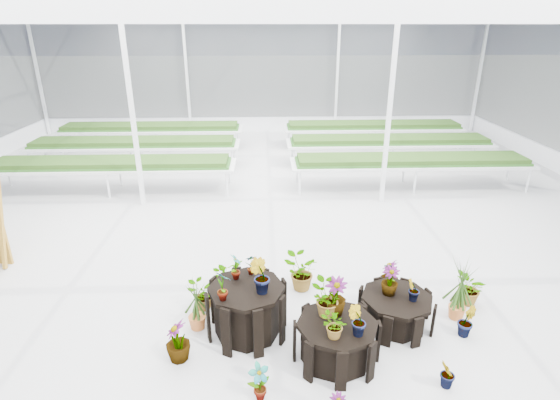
{
  "coord_description": "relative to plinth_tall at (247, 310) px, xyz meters",
  "views": [
    {
      "loc": [
        0.05,
        -6.2,
        4.2
      ],
      "look_at": [
        0.31,
        0.97,
        1.3
      ],
      "focal_mm": 28.0,
      "sensor_mm": 36.0,
      "label": 1
    }
  ],
  "objects": [
    {
      "name": "plinth_mid",
      "position": [
        1.2,
        -0.6,
        -0.09
      ],
      "size": [
        1.15,
        1.15,
        0.58
      ],
      "primitive_type": "cylinder",
      "rotation": [
        0.0,
        0.0,
        -0.04
      ],
      "color": "black",
      "rests_on": "ground"
    },
    {
      "name": "ground_plane",
      "position": [
        0.24,
        0.97,
        -0.38
      ],
      "size": [
        24.0,
        24.0,
        0.0
      ],
      "primitive_type": "plane",
      "color": "gray",
      "rests_on": "ground"
    },
    {
      "name": "nursery_benches",
      "position": [
        0.24,
        8.17,
        0.04
      ],
      "size": [
        16.0,
        7.0,
        0.84
      ],
      "primitive_type": null,
      "color": "silver",
      "rests_on": "ground"
    },
    {
      "name": "steel_frame",
      "position": [
        0.24,
        0.97,
        1.87
      ],
      "size": [
        18.0,
        24.0,
        4.5
      ],
      "primitive_type": null,
      "color": "silver",
      "rests_on": "ground"
    },
    {
      "name": "greenhouse_shell",
      "position": [
        0.24,
        0.97,
        1.87
      ],
      "size": [
        18.0,
        24.0,
        4.5
      ],
      "primitive_type": null,
      "color": "white",
      "rests_on": "ground"
    },
    {
      "name": "plinth_low",
      "position": [
        2.2,
        0.1,
        -0.14
      ],
      "size": [
        1.35,
        1.35,
        0.49
      ],
      "primitive_type": "cylinder",
      "rotation": [
        0.0,
        0.0,
        0.29
      ],
      "color": "black",
      "rests_on": "ground"
    },
    {
      "name": "plinth_tall",
      "position": [
        0.0,
        0.0,
        0.0
      ],
      "size": [
        1.41,
        1.41,
        0.77
      ],
      "primitive_type": "cylinder",
      "rotation": [
        0.0,
        0.0,
        0.3
      ],
      "color": "black",
      "rests_on": "ground"
    },
    {
      "name": "nursery_plants",
      "position": [
        1.11,
        0.27,
        0.08
      ],
      "size": [
        4.91,
        3.13,
        1.27
      ],
      "color": "#223E13",
      "rests_on": "ground"
    }
  ]
}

